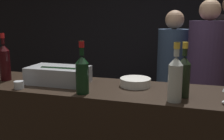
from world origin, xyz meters
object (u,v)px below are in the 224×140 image
object	(u,v)px
champagne_bottle	(184,75)
bowl_white	(135,82)
red_wine_bottle_burgundy	(82,73)
person_grey_polo	(172,74)
rose_wine_bottle	(175,77)
candle_votive	(19,85)
ice_bin_with_bottles	(59,74)
person_blond_tee	(205,76)
red_wine_bottle_tall	(5,61)

from	to	relation	value
champagne_bottle	bowl_white	bearing A→B (deg)	153.88
red_wine_bottle_burgundy	person_grey_polo	xyz separation A→B (m)	(0.48, 1.52, -0.31)
red_wine_bottle_burgundy	rose_wine_bottle	world-z (taller)	rose_wine_bottle
rose_wine_bottle	candle_votive	bearing A→B (deg)	-178.56
bowl_white	candle_votive	distance (m)	0.81
red_wine_bottle_burgundy	person_grey_polo	size ratio (longest dim) A/B	0.20
rose_wine_bottle	person_grey_polo	distance (m)	1.55
red_wine_bottle_burgundy	bowl_white	bearing A→B (deg)	42.86
champagne_bottle	person_grey_polo	xyz separation A→B (m)	(-0.13, 1.41, -0.31)
ice_bin_with_bottles	champagne_bottle	xyz separation A→B (m)	(0.89, -0.08, 0.07)
candle_votive	person_blond_tee	bearing A→B (deg)	45.68
bowl_white	red_wine_bottle_burgundy	world-z (taller)	red_wine_bottle_burgundy
red_wine_bottle_tall	person_grey_polo	xyz separation A→B (m)	(1.19, 1.36, -0.32)
red_wine_bottle_tall	person_blond_tee	xyz separation A→B (m)	(1.54, 1.14, -0.27)
red_wine_bottle_tall	person_grey_polo	distance (m)	1.84
red_wine_bottle_tall	ice_bin_with_bottles	bearing A→B (deg)	4.11
bowl_white	candle_votive	size ratio (longest dim) A/B	3.34
champagne_bottle	person_grey_polo	bearing A→B (deg)	95.39
red_wine_bottle_burgundy	red_wine_bottle_tall	world-z (taller)	red_wine_bottle_tall
candle_votive	person_blond_tee	size ratio (longest dim) A/B	0.04
rose_wine_bottle	person_blond_tee	bearing A→B (deg)	78.69
candle_votive	champagne_bottle	bearing A→B (deg)	6.96
ice_bin_with_bottles	red_wine_bottle_burgundy	bearing A→B (deg)	-34.86
ice_bin_with_bottles	person_blond_tee	distance (m)	1.57
rose_wine_bottle	person_blond_tee	world-z (taller)	person_blond_tee
bowl_white	person_grey_polo	xyz separation A→B (m)	(0.19, 1.25, -0.20)
bowl_white	person_grey_polo	distance (m)	1.28
bowl_white	person_blond_tee	distance (m)	1.17
rose_wine_bottle	person_grey_polo	bearing A→B (deg)	93.34
candle_votive	red_wine_bottle_burgundy	size ratio (longest dim) A/B	0.19
person_blond_tee	person_grey_polo	bearing A→B (deg)	135.59
red_wine_bottle_tall	candle_votive	bearing A→B (deg)	-35.56
bowl_white	person_blond_tee	world-z (taller)	person_blond_tee
champagne_bottle	person_grey_polo	size ratio (longest dim) A/B	0.20
candle_votive	red_wine_bottle_burgundy	distance (m)	0.47
red_wine_bottle_burgundy	rose_wine_bottle	size ratio (longest dim) A/B	0.98
champagne_bottle	person_blond_tee	world-z (taller)	person_blond_tee
bowl_white	red_wine_bottle_tall	distance (m)	1.01
candle_votive	person_grey_polo	distance (m)	1.82
bowl_white	red_wine_bottle_burgundy	distance (m)	0.41
ice_bin_with_bottles	rose_wine_bottle	world-z (taller)	rose_wine_bottle
ice_bin_with_bottles	rose_wine_bottle	xyz separation A→B (m)	(0.84, -0.18, 0.08)
red_wine_bottle_burgundy	person_blond_tee	size ratio (longest dim) A/B	0.19
bowl_white	rose_wine_bottle	size ratio (longest dim) A/B	0.63
red_wine_bottle_tall	rose_wine_bottle	size ratio (longest dim) A/B	1.06
ice_bin_with_bottles	person_grey_polo	world-z (taller)	person_grey_polo
red_wine_bottle_burgundy	red_wine_bottle_tall	bearing A→B (deg)	167.58
bowl_white	red_wine_bottle_tall	xyz separation A→B (m)	(-1.00, -0.11, 0.12)
bowl_white	person_grey_polo	world-z (taller)	person_grey_polo
red_wine_bottle_tall	champagne_bottle	size ratio (longest dim) A/B	1.08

